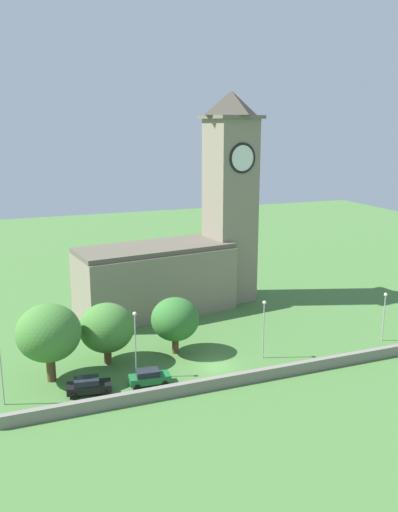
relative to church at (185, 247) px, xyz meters
The scene contains 12 objects.
ground_plane 12.06m from the church, 121.18° to the right, with size 200.00×200.00×0.00m, color #477538.
church is the anchor object (origin of this frame).
quay_barrier 28.00m from the church, 98.53° to the right, with size 47.47×0.70×1.27m, color gray.
car_black 30.48m from the church, 129.54° to the right, with size 4.74×2.79×1.71m.
car_green 27.38m from the church, 118.06° to the right, with size 4.50×2.35×1.71m.
streetlamp_west_end 34.92m from the church, 140.84° to the right, with size 0.44×0.44×7.62m.
streetlamp_west_mid 24.93m from the church, 122.22° to the right, with size 0.44×0.44×7.61m.
streetlamp_central 21.87m from the church, 83.89° to the right, with size 0.44×0.44×7.17m.
streetlamp_east_mid 29.61m from the church, 49.16° to the right, with size 0.44×0.44×6.44m.
tree_churchyard 18.25m from the church, 113.43° to the right, with size 5.82×5.82×6.98m.
tree_riverside_west 22.66m from the church, 133.63° to the right, with size 6.33×6.33×7.23m.
tree_riverside_east 28.74m from the church, 140.20° to the right, with size 6.90×6.90×8.65m.
Camera 1 is at (-22.27, -52.53, 26.96)m, focal length 37.75 mm.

